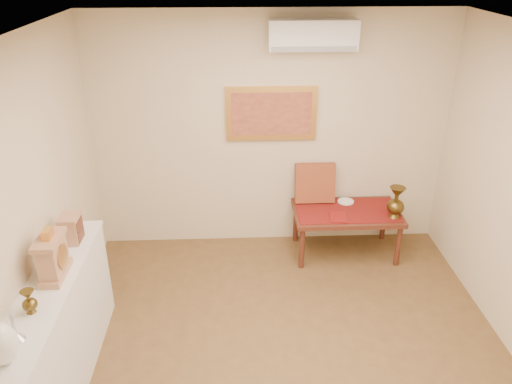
{
  "coord_description": "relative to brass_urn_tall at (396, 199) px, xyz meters",
  "views": [
    {
      "loc": [
        -0.41,
        -3.05,
        3.24
      ],
      "look_at": [
        -0.22,
        1.15,
        1.17
      ],
      "focal_mm": 35.0,
      "sensor_mm": 36.0,
      "label": 1
    }
  ],
  "objects": [
    {
      "name": "painting",
      "position": [
        -1.34,
        0.51,
        0.82
      ],
      "size": [
        1.0,
        0.06,
        0.6
      ],
      "color": "gold",
      "rests_on": "wall_back"
    },
    {
      "name": "wooden_chest",
      "position": [
        -3.15,
        -1.05,
        0.33
      ],
      "size": [
        0.16,
        0.21,
        0.24
      ],
      "color": "tan",
      "rests_on": "display_ledge"
    },
    {
      "name": "display_ledge",
      "position": [
        -3.16,
        -1.71,
        -0.29
      ],
      "size": [
        0.37,
        2.02,
        0.98
      ],
      "color": "silver",
      "rests_on": "floor"
    },
    {
      "name": "brass_urn_small",
      "position": [
        -3.17,
        -1.98,
        0.32
      ],
      "size": [
        0.1,
        0.1,
        0.23
      ],
      "primitive_type": null,
      "color": "brown",
      "rests_on": "display_ledge"
    },
    {
      "name": "low_table",
      "position": [
        -0.49,
        0.17,
        -0.29
      ],
      "size": [
        1.2,
        0.7,
        0.55
      ],
      "color": "#542619",
      "rests_on": "floor"
    },
    {
      "name": "wall_back",
      "position": [
        -1.34,
        0.54,
        0.57
      ],
      "size": [
        4.0,
        0.02,
        2.7
      ],
      "primitive_type": "cube",
      "color": "beige",
      "rests_on": "ground"
    },
    {
      "name": "ac_unit",
      "position": [
        -0.94,
        0.41,
        1.67
      ],
      "size": [
        0.9,
        0.25,
        0.3
      ],
      "color": "white",
      "rests_on": "wall_back"
    },
    {
      "name": "ceiling",
      "position": [
        -1.34,
        -1.71,
        1.92
      ],
      "size": [
        4.5,
        4.5,
        0.0
      ],
      "primitive_type": "plane",
      "rotation": [
        3.14,
        0.0,
        0.0
      ],
      "color": "white",
      "rests_on": "ground"
    },
    {
      "name": "plate",
      "position": [
        -0.46,
        0.38,
        -0.21
      ],
      "size": [
        0.19,
        0.19,
        0.01
      ],
      "primitive_type": "cylinder",
      "color": "silver",
      "rests_on": "table_cloth"
    },
    {
      "name": "floor",
      "position": [
        -1.34,
        -1.71,
        -0.78
      ],
      "size": [
        4.5,
        4.5,
        0.0
      ],
      "primitive_type": "plane",
      "color": "brown",
      "rests_on": "ground"
    },
    {
      "name": "mantel_clock",
      "position": [
        -3.14,
        -1.55,
        0.38
      ],
      "size": [
        0.17,
        0.36,
        0.41
      ],
      "color": "tan",
      "rests_on": "display_ledge"
    },
    {
      "name": "table_cloth",
      "position": [
        -0.49,
        0.17,
        -0.22
      ],
      "size": [
        1.14,
        0.59,
        0.01
      ],
      "primitive_type": "cube",
      "color": "maroon",
      "rests_on": "low_table"
    },
    {
      "name": "brass_urn_tall",
      "position": [
        0.0,
        0.0,
        0.0
      ],
      "size": [
        0.19,
        0.19,
        0.44
      ],
      "primitive_type": null,
      "color": "brown",
      "rests_on": "table_cloth"
    },
    {
      "name": "menu",
      "position": [
        -0.62,
        0.01,
        -0.21
      ],
      "size": [
        0.21,
        0.27,
        0.01
      ],
      "primitive_type": "cube",
      "rotation": [
        0.0,
        0.0,
        -0.13
      ],
      "color": "maroon",
      "rests_on": "table_cloth"
    },
    {
      "name": "candlestick",
      "position": [
        -3.17,
        -2.24,
        0.32
      ],
      "size": [
        0.11,
        0.11,
        0.22
      ],
      "primitive_type": null,
      "color": "silver",
      "rests_on": "display_ledge"
    },
    {
      "name": "wall_left",
      "position": [
        -3.34,
        -1.71,
        0.57
      ],
      "size": [
        0.02,
        4.5,
        2.7
      ],
      "primitive_type": "cube",
      "color": "beige",
      "rests_on": "ground"
    },
    {
      "name": "cushion",
      "position": [
        -0.83,
        0.43,
        0.01
      ],
      "size": [
        0.46,
        0.19,
        0.47
      ],
      "primitive_type": "cube",
      "rotation": [
        -0.21,
        0.0,
        0.0
      ],
      "color": "maroon",
      "rests_on": "table_cloth"
    }
  ]
}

